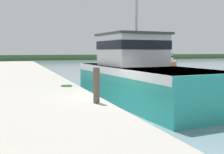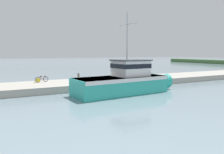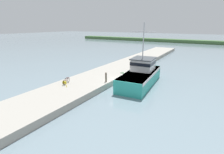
% 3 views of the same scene
% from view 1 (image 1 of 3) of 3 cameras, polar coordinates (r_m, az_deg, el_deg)
% --- Properties ---
extents(ground_plane, '(320.00, 320.00, 0.00)m').
position_cam_1_polar(ground_plane, '(11.76, 2.85, -7.53)').
color(ground_plane, gray).
extents(dock_pier, '(6.21, 80.00, 0.77)m').
position_cam_1_polar(dock_pier, '(10.84, -18.45, -6.84)').
color(dock_pier, '#A39E93').
rests_on(dock_pier, ground_plane).
extents(far_shoreline, '(180.00, 5.00, 1.46)m').
position_cam_1_polar(far_shoreline, '(86.64, 4.01, 4.14)').
color(far_shoreline, '#426638').
rests_on(far_shoreline, ground_plane).
extents(fishing_boat_main, '(4.37, 11.96, 8.40)m').
position_cam_1_polar(fishing_boat_main, '(14.82, 5.28, 0.51)').
color(fishing_boat_main, teal).
rests_on(fishing_boat_main, ground_plane).
extents(boat_green_anchored, '(6.12, 5.44, 2.14)m').
position_cam_1_polar(boat_green_anchored, '(46.41, 10.89, 3.05)').
color(boat_green_anchored, orange).
rests_on(boat_green_anchored, ground_plane).
extents(boat_orange_near, '(1.69, 6.48, 2.30)m').
position_cam_1_polar(boat_orange_near, '(55.30, 8.22, 3.54)').
color(boat_orange_near, teal).
rests_on(boat_orange_near, ground_plane).
extents(mooring_post, '(0.23, 0.23, 1.27)m').
position_cam_1_polar(mooring_post, '(9.94, -3.18, -1.70)').
color(mooring_post, brown).
rests_on(mooring_post, dock_pier).
extents(hose_coil, '(0.61, 0.61, 0.05)m').
position_cam_1_polar(hose_coil, '(14.83, -9.22, -1.77)').
color(hose_coil, '#197A2D').
rests_on(hose_coil, dock_pier).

